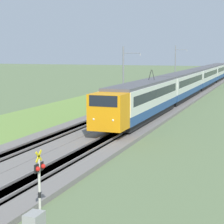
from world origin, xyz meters
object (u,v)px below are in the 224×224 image
object	(u,v)px
crossing_signal_far	(40,180)
catenary_mast_mid	(124,74)
catenary_mast_far	(176,65)
passenger_train	(195,79)

from	to	relation	value
crossing_signal_far	catenary_mast_mid	distance (m)	42.83
crossing_signal_far	catenary_mast_far	world-z (taller)	catenary_mast_far
catenary_mast_mid	catenary_mast_far	world-z (taller)	catenary_mast_far
passenger_train	crossing_signal_far	bearing A→B (deg)	3.02
passenger_train	crossing_signal_far	size ratio (longest dim) A/B	27.34
crossing_signal_far	catenary_mast_mid	size ratio (longest dim) A/B	0.40
passenger_train	catenary_mast_mid	distance (m)	18.47
catenary_mast_mid	catenary_mast_far	xyz separation A→B (m)	(35.10, 0.00, 0.29)
passenger_train	catenary_mast_far	world-z (taller)	catenary_mast_far
crossing_signal_far	passenger_train	bearing A→B (deg)	93.02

